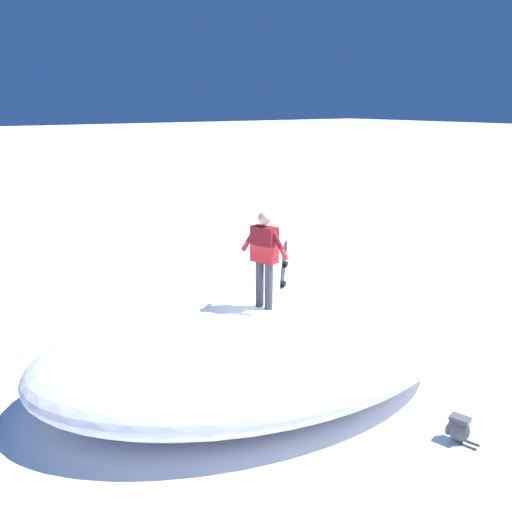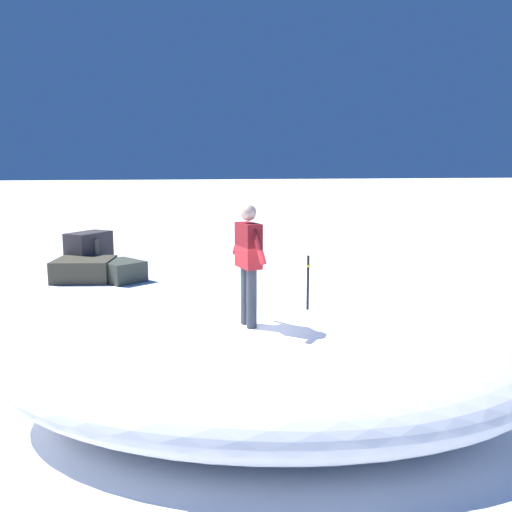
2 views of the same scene
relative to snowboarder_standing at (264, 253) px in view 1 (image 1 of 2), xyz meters
The scene contains 6 objects.
ground 2.39m from the snowboarder_standing, 51.71° to the right, with size 240.00×240.00×0.00m, color white.
snow_mound 1.68m from the snowboarder_standing, behind, with size 7.40×4.48×1.39m, color white.
snowboarder_standing is the anchor object (origin of this frame).
snowboard_primary_upright 4.37m from the snowboarder_standing, 47.17° to the left, with size 0.32×0.29×1.57m.
backpack_near 3.96m from the snowboarder_standing, 67.99° to the right, with size 0.30×0.51×0.40m.
backpack_far 3.93m from the snowboarder_standing, 76.90° to the left, with size 0.63×0.37×0.39m.
Camera 1 is at (-5.48, -6.83, 4.77)m, focal length 38.73 mm.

